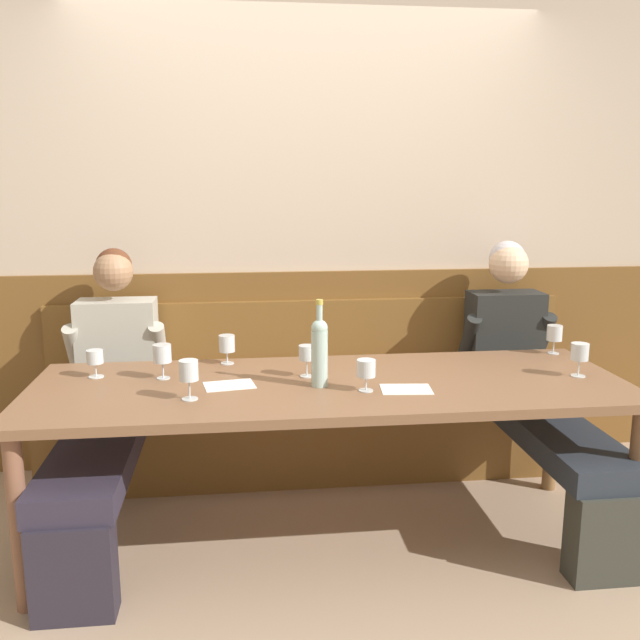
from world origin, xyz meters
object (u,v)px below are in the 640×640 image
object	(u,v)px
person_center_right_seat	(106,396)
wine_glass_center_rear	(307,354)
wine_glass_mid_right	(95,358)
wine_glass_by_bottle	(580,353)
wine_glass_right_end	(366,369)
wine_glass_near_bucket	(162,355)
wine_bottle_green_tall	(319,350)
wall_bench	(313,423)
dining_table	(330,397)
person_right_seat	(531,378)
wine_glass_mid_left	(554,334)
wine_glass_left_end	(227,344)
wine_glass_center_front	(189,372)

from	to	relation	value
person_center_right_seat	wine_glass_center_rear	size ratio (longest dim) A/B	9.46
wine_glass_mid_right	wine_glass_by_bottle	bearing A→B (deg)	-6.37
person_center_right_seat	wine_glass_right_end	distance (m)	1.26
wine_glass_near_bucket	wine_glass_by_bottle	distance (m)	1.84
wine_glass_center_rear	wine_bottle_green_tall	bearing A→B (deg)	-74.74
person_center_right_seat	wine_glass_mid_right	distance (m)	0.26
wall_bench	dining_table	distance (m)	0.84
dining_table	person_center_right_seat	distance (m)	1.07
person_center_right_seat	wall_bench	bearing A→B (deg)	21.52
wine_glass_center_rear	wine_glass_by_bottle	bearing A→B (deg)	-6.56
person_right_seat	wine_glass_mid_left	bearing A→B (deg)	6.90
wine_glass_center_rear	wine_glass_left_end	xyz separation A→B (m)	(-0.35, 0.26, -0.01)
wine_glass_near_bucket	wine_glass_left_end	distance (m)	0.35
person_center_right_seat	wine_glass_right_end	size ratio (longest dim) A/B	10.10
wine_glass_by_bottle	wine_glass_near_bucket	bearing A→B (deg)	174.38
wine_glass_near_bucket	wine_glass_left_end	bearing A→B (deg)	38.28
person_center_right_seat	wine_glass_center_front	distance (m)	0.71
dining_table	wine_glass_left_end	bearing A→B (deg)	141.43
wall_bench	wine_glass_left_end	xyz separation A→B (m)	(-0.45, -0.38, 0.56)
wine_glass_by_bottle	wine_glass_mid_left	bearing A→B (deg)	79.73
wall_bench	wine_glass_center_rear	xyz separation A→B (m)	(-0.09, -0.64, 0.56)
wine_glass_right_end	wine_glass_by_bottle	bearing A→B (deg)	5.84
person_right_seat	wine_glass_by_bottle	size ratio (longest dim) A/B	8.96
wine_glass_left_end	wine_glass_center_front	bearing A→B (deg)	-105.02
wine_bottle_green_tall	wine_glass_right_end	bearing A→B (deg)	-26.48
wine_glass_mid_left	dining_table	bearing A→B (deg)	-163.15
wine_glass_center_front	wine_glass_mid_right	world-z (taller)	wine_glass_center_front
wine_glass_mid_left	wine_glass_right_end	bearing A→B (deg)	-154.60
wine_glass_center_rear	wine_glass_by_bottle	world-z (taller)	wine_glass_by_bottle
wine_bottle_green_tall	wine_glass_right_end	distance (m)	0.21
wine_glass_center_front	wall_bench	bearing A→B (deg)	56.95
dining_table	person_center_right_seat	world-z (taller)	person_center_right_seat
person_right_seat	wine_glass_right_end	size ratio (longest dim) A/B	10.13
wine_glass_right_end	wine_glass_mid_left	xyz separation A→B (m)	(1.05, 0.50, 0.00)
wine_bottle_green_tall	wine_glass_center_rear	bearing A→B (deg)	105.26
wine_bottle_green_tall	wine_glass_by_bottle	bearing A→B (deg)	0.43
wine_glass_near_bucket	wine_glass_by_bottle	size ratio (longest dim) A/B	1.02
dining_table	wine_glass_mid_left	xyz separation A→B (m)	(1.18, 0.36, 0.17)
wine_bottle_green_tall	wine_glass_center_rear	world-z (taller)	wine_bottle_green_tall
wine_glass_near_bucket	wine_glass_mid_left	distance (m)	1.92
person_center_right_seat	wine_glass_mid_left	xyz separation A→B (m)	(2.20, 0.02, 0.23)
wine_glass_by_bottle	wine_glass_mid_right	xyz separation A→B (m)	(-2.13, 0.24, -0.02)
dining_table	wine_glass_right_end	size ratio (longest dim) A/B	19.26
wine_glass_near_bucket	wine_glass_mid_left	xyz separation A→B (m)	(1.91, 0.22, -0.01)
wine_bottle_green_tall	wine_glass_near_bucket	world-z (taller)	wine_bottle_green_tall
wall_bench	wine_glass_by_bottle	xyz separation A→B (m)	(1.11, -0.78, 0.57)
wine_glass_right_end	wine_glass_mid_left	size ratio (longest dim) A/B	0.92
wine_glass_center_rear	wine_glass_center_front	world-z (taller)	wine_glass_center_front
wine_glass_by_bottle	wine_glass_center_front	distance (m)	1.70
dining_table	wine_glass_center_rear	xyz separation A→B (m)	(-0.09, 0.10, 0.17)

